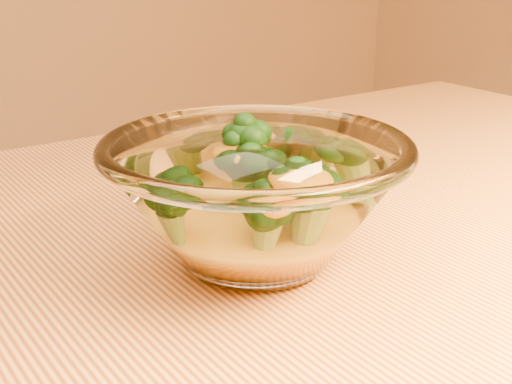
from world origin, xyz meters
The scene contains 3 objects.
glass_bowl centered at (0.02, 0.04, 0.80)m, with size 0.20×0.20×0.09m.
cheese_sauce centered at (0.02, 0.04, 0.78)m, with size 0.12×0.12×0.03m, color orange.
broccoli_heap centered at (0.03, 0.04, 0.81)m, with size 0.14×0.14×0.07m.
Camera 1 is at (-0.22, -0.32, 0.96)m, focal length 50.00 mm.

